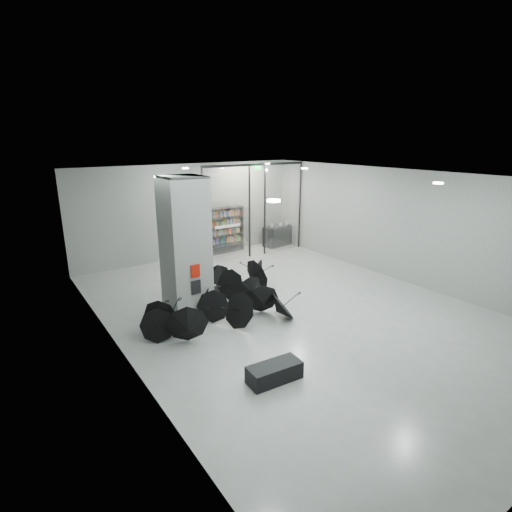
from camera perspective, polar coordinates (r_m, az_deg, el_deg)
room at (r=11.44m, az=5.51°, el=5.42°), size 14.00×14.02×4.01m
column at (r=11.99m, az=-10.08°, el=1.62°), size 1.20×1.20×4.00m
fire_cabinet at (r=11.64m, az=-8.65°, el=-2.11°), size 0.28×0.04×0.38m
info_panel at (r=11.81m, az=-8.54°, el=-4.41°), size 0.30×0.03×0.42m
exit_sign at (r=16.95m, az=0.29°, el=12.43°), size 0.30×0.06×0.15m
glass_partition at (r=17.30m, az=-0.12°, el=7.04°), size 5.06×0.08×4.00m
bench at (r=8.95m, az=2.65°, el=-16.23°), size 1.22×0.59×0.38m
bookshelf at (r=18.12m, az=-4.59°, el=3.71°), size 1.89×0.47×2.06m
shop_counter at (r=19.42m, az=3.25°, el=2.94°), size 1.68×0.90×0.95m
umbrella_cluster at (r=12.20m, az=-4.53°, el=-6.34°), size 5.77×4.34×1.30m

